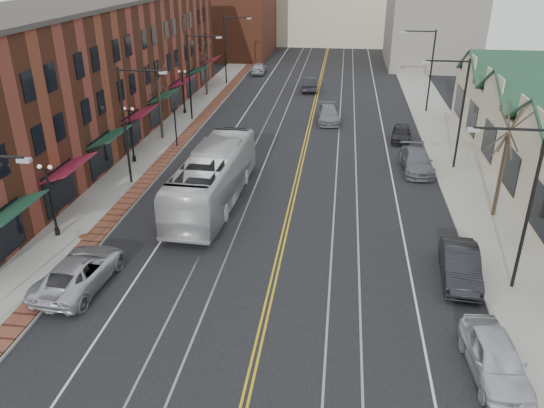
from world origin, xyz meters
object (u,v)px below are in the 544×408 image
(parked_suv, at_px, (80,272))
(parked_car_a, at_px, (495,358))
(transit_bus, at_px, (213,178))
(parked_car_d, at_px, (401,133))
(parked_car_b, at_px, (460,265))
(parked_car_c, at_px, (416,161))

(parked_suv, bearing_deg, parked_car_a, 172.46)
(transit_bus, xyz_separation_m, parked_suv, (-4.23, -10.19, -0.98))
(parked_car_a, bearing_deg, parked_car_d, 87.88)
(transit_bus, distance_m, parked_car_b, 15.85)
(parked_car_d, bearing_deg, parked_car_b, -80.66)
(parked_car_a, relative_size, parked_car_b, 0.96)
(transit_bus, xyz_separation_m, parked_car_d, (13.15, 14.62, -1.09))
(parked_car_a, xyz_separation_m, parked_car_b, (-0.07, 6.69, 0.00))
(transit_bus, height_order, parked_car_c, transit_bus)
(parked_suv, xyz_separation_m, parked_car_c, (17.85, 17.73, -0.02))
(parked_car_b, bearing_deg, parked_car_d, 96.98)
(parked_car_c, xyz_separation_m, parked_car_d, (-0.47, 7.08, -0.09))
(transit_bus, relative_size, parked_car_d, 3.21)
(parked_car_a, distance_m, parked_car_d, 28.49)
(transit_bus, relative_size, parked_car_a, 2.73)
(parked_car_a, relative_size, parked_car_c, 0.89)
(parked_car_c, bearing_deg, parked_car_a, -91.30)
(parked_car_a, relative_size, parked_car_d, 1.18)
(parked_car_b, height_order, parked_car_d, parked_car_b)
(parked_car_b, xyz_separation_m, parked_car_c, (-0.48, 14.70, -0.04))
(parked_suv, height_order, parked_car_c, parked_suv)
(transit_bus, relative_size, parked_suv, 2.25)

